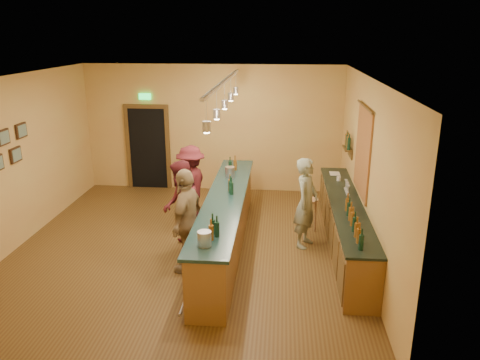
# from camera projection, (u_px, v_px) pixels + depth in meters

# --- Properties ---
(floor) EXTENTS (7.00, 7.00, 0.00)m
(floor) POSITION_uv_depth(u_px,v_px,m) (188.00, 246.00, 9.01)
(floor) COLOR #543418
(floor) RESTS_ON ground
(ceiling) EXTENTS (6.50, 7.00, 0.02)m
(ceiling) POSITION_uv_depth(u_px,v_px,m) (182.00, 77.00, 8.04)
(ceiling) COLOR silver
(ceiling) RESTS_ON wall_back
(wall_back) EXTENTS (6.50, 0.02, 3.20)m
(wall_back) POSITION_uv_depth(u_px,v_px,m) (213.00, 129.00, 11.85)
(wall_back) COLOR tan
(wall_back) RESTS_ON floor
(wall_front) EXTENTS (6.50, 0.02, 3.20)m
(wall_front) POSITION_uv_depth(u_px,v_px,m) (122.00, 253.00, 5.20)
(wall_front) COLOR tan
(wall_front) RESTS_ON floor
(wall_left) EXTENTS (0.02, 7.00, 3.20)m
(wall_left) POSITION_uv_depth(u_px,v_px,m) (15.00, 163.00, 8.80)
(wall_left) COLOR tan
(wall_left) RESTS_ON floor
(wall_right) EXTENTS (0.02, 7.00, 3.20)m
(wall_right) POSITION_uv_depth(u_px,v_px,m) (367.00, 171.00, 8.25)
(wall_right) COLOR tan
(wall_right) RESTS_ON floor
(doorway) EXTENTS (1.15, 0.09, 2.48)m
(doorway) POSITION_uv_depth(u_px,v_px,m) (148.00, 146.00, 12.11)
(doorway) COLOR black
(doorway) RESTS_ON wall_back
(tapestry) EXTENTS (0.03, 1.40, 1.60)m
(tapestry) POSITION_uv_depth(u_px,v_px,m) (363.00, 152.00, 8.56)
(tapestry) COLOR maroon
(tapestry) RESTS_ON wall_right
(bottle_shelf) EXTENTS (0.17, 0.55, 0.54)m
(bottle_shelf) POSITION_uv_depth(u_px,v_px,m) (348.00, 143.00, 10.04)
(bottle_shelf) COLOR #523618
(bottle_shelf) RESTS_ON wall_right
(back_counter) EXTENTS (0.60, 4.55, 1.27)m
(back_counter) POSITION_uv_depth(u_px,v_px,m) (345.00, 225.00, 8.78)
(back_counter) COLOR brown
(back_counter) RESTS_ON floor
(tasting_bar) EXTENTS (0.74, 5.10, 1.38)m
(tasting_bar) POSITION_uv_depth(u_px,v_px,m) (226.00, 219.00, 8.76)
(tasting_bar) COLOR brown
(tasting_bar) RESTS_ON floor
(pendant_track) EXTENTS (0.11, 4.60, 0.50)m
(pendant_track) POSITION_uv_depth(u_px,v_px,m) (224.00, 91.00, 8.04)
(pendant_track) COLOR silver
(pendant_track) RESTS_ON ceiling
(bartender) EXTENTS (0.62, 0.74, 1.74)m
(bartender) POSITION_uv_depth(u_px,v_px,m) (306.00, 203.00, 8.81)
(bartender) COLOR gray
(bartender) RESTS_ON floor
(customer_a) EXTENTS (0.84, 0.98, 1.75)m
(customer_a) POSITION_uv_depth(u_px,v_px,m) (181.00, 207.00, 8.57)
(customer_a) COLOR #59191E
(customer_a) RESTS_ON floor
(customer_b) EXTENTS (0.63, 1.13, 1.82)m
(customer_b) POSITION_uv_depth(u_px,v_px,m) (187.00, 221.00, 7.88)
(customer_b) COLOR #997A51
(customer_b) RESTS_ON floor
(customer_c) EXTENTS (0.81, 1.19, 1.69)m
(customer_c) POSITION_uv_depth(u_px,v_px,m) (191.00, 185.00, 9.94)
(customer_c) COLOR #59191E
(customer_c) RESTS_ON floor
(bar_stool) EXTENTS (0.35, 0.35, 0.73)m
(bar_stool) POSITION_uv_depth(u_px,v_px,m) (309.00, 206.00, 9.48)
(bar_stool) COLOR #9D7247
(bar_stool) RESTS_ON floor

